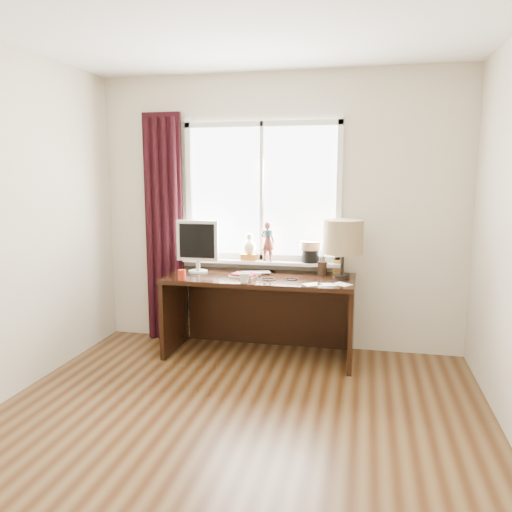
% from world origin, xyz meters
% --- Properties ---
extents(floor, '(3.50, 4.00, 0.00)m').
position_xyz_m(floor, '(0.00, 0.00, 0.00)').
color(floor, brown).
rests_on(floor, ground).
extents(wall_back, '(3.50, 0.00, 2.60)m').
position_xyz_m(wall_back, '(0.00, 2.00, 1.30)').
color(wall_back, beige).
rests_on(wall_back, ground).
extents(laptop, '(0.35, 0.29, 0.02)m').
position_xyz_m(laptop, '(-0.17, 1.71, 0.76)').
color(laptop, silver).
rests_on(laptop, desk).
extents(mug, '(0.13, 0.13, 0.10)m').
position_xyz_m(mug, '(-0.17, 1.33, 0.80)').
color(mug, white).
rests_on(mug, desk).
extents(red_cup, '(0.07, 0.07, 0.09)m').
position_xyz_m(red_cup, '(-0.73, 1.33, 0.80)').
color(red_cup, '#A0220F').
rests_on(red_cup, desk).
extents(window, '(1.52, 0.20, 1.40)m').
position_xyz_m(window, '(-0.14, 1.95, 1.31)').
color(window, white).
rests_on(window, ground).
extents(curtain, '(0.38, 0.09, 2.25)m').
position_xyz_m(curtain, '(-1.13, 1.91, 1.12)').
color(curtain, black).
rests_on(curtain, floor).
extents(desk, '(1.70, 0.70, 0.75)m').
position_xyz_m(desk, '(-0.10, 1.73, 0.51)').
color(desk, black).
rests_on(desk, floor).
extents(monitor, '(0.40, 0.18, 0.49)m').
position_xyz_m(monitor, '(-0.71, 1.70, 1.03)').
color(monitor, beige).
rests_on(monitor, desk).
extents(notebook_stack, '(0.25, 0.21, 0.03)m').
position_xyz_m(notebook_stack, '(-0.24, 1.58, 0.77)').
color(notebook_stack, beige).
rests_on(notebook_stack, desk).
extents(brush_holder, '(0.09, 0.09, 0.25)m').
position_xyz_m(brush_holder, '(0.45, 1.84, 0.81)').
color(brush_holder, black).
rests_on(brush_holder, desk).
extents(icon_frame, '(0.10, 0.04, 0.13)m').
position_xyz_m(icon_frame, '(0.59, 1.89, 0.81)').
color(icon_frame, gold).
rests_on(icon_frame, desk).
extents(table_lamp, '(0.35, 0.35, 0.52)m').
position_xyz_m(table_lamp, '(0.63, 1.71, 1.11)').
color(table_lamp, black).
rests_on(table_lamp, desk).
extents(loose_papers, '(0.43, 0.24, 0.00)m').
position_xyz_m(loose_papers, '(0.52, 1.42, 0.75)').
color(loose_papers, white).
rests_on(loose_papers, desk).
extents(desk_cables, '(0.37, 0.48, 0.01)m').
position_xyz_m(desk_cables, '(0.05, 1.61, 0.75)').
color(desk_cables, black).
rests_on(desk_cables, desk).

